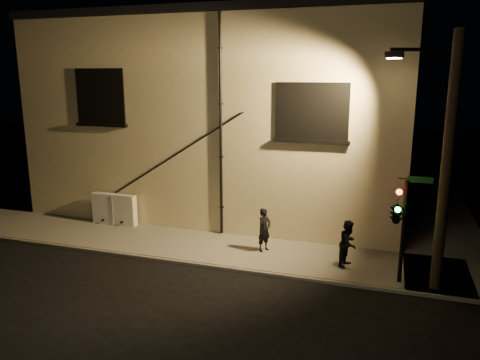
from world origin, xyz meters
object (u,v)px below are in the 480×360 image
(utility_cabinet, at_px, (114,209))
(pedestrian_a, at_px, (264,230))
(traffic_signal, at_px, (397,212))
(streetlamp_pole, at_px, (444,160))
(pedestrian_b, at_px, (348,243))

(utility_cabinet, distance_m, pedestrian_a, 6.84)
(utility_cabinet, bearing_deg, traffic_signal, -11.79)
(traffic_signal, height_order, streetlamp_pole, streetlamp_pole)
(pedestrian_b, bearing_deg, streetlamp_pole, -89.88)
(traffic_signal, distance_m, streetlamp_pole, 1.96)
(traffic_signal, bearing_deg, pedestrian_b, 148.17)
(pedestrian_b, relative_size, traffic_signal, 0.47)
(pedestrian_a, bearing_deg, streetlamp_pole, -73.18)
(pedestrian_a, height_order, streetlamp_pole, streetlamp_pole)
(pedestrian_a, relative_size, pedestrian_b, 1.01)
(utility_cabinet, xyz_separation_m, pedestrian_b, (9.71, -1.44, 0.12))
(utility_cabinet, xyz_separation_m, pedestrian_a, (6.76, -1.01, 0.13))
(streetlamp_pole, bearing_deg, utility_cabinet, 169.54)
(utility_cabinet, relative_size, traffic_signal, 0.60)
(streetlamp_pole, bearing_deg, traffic_signal, -176.65)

